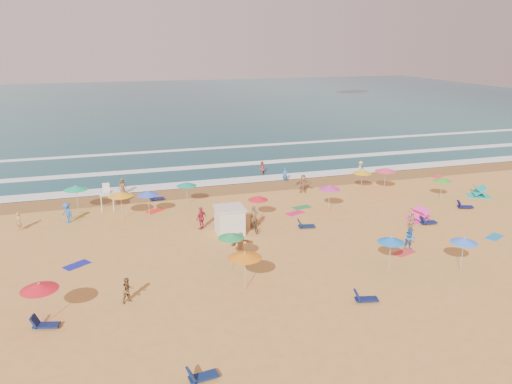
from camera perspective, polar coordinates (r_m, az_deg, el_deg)
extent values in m
plane|color=gold|center=(39.17, 2.07, -4.60)|extent=(220.00, 220.00, 0.00)
cube|color=#0C4756|center=(119.88, -11.23, 9.76)|extent=(220.00, 140.00, 0.18)
plane|color=olive|center=(50.50, -2.52, 0.41)|extent=(220.00, 220.00, 0.00)
cube|color=white|center=(52.81, -3.20, 1.24)|extent=(200.00, 2.20, 0.05)
cube|color=white|center=(59.41, -4.82, 2.99)|extent=(200.00, 1.60, 0.05)
cube|color=white|center=(68.98, -6.59, 4.90)|extent=(200.00, 1.20, 0.05)
cube|color=silver|center=(38.68, -3.03, -3.31)|extent=(2.00, 2.00, 2.00)
cube|color=silver|center=(38.33, -3.06, -1.82)|extent=(2.20, 2.20, 0.12)
imported|color=black|center=(39.08, -0.20, -3.99)|extent=(0.69, 1.62, 0.83)
cone|color=blue|center=(33.69, 15.19, -5.28)|extent=(1.76, 1.76, 0.35)
cone|color=#D12E9B|center=(43.48, 8.40, 0.54)|extent=(1.81, 1.81, 0.35)
cone|color=#FCAB1A|center=(42.52, -15.23, -0.21)|extent=(2.06, 2.06, 0.35)
cone|color=red|center=(28.54, -23.54, -9.87)|extent=(1.93, 1.93, 0.35)
cone|color=green|center=(32.36, -2.87, -4.97)|extent=(1.72, 1.72, 0.35)
cone|color=red|center=(41.25, 0.24, -0.67)|extent=(1.67, 1.67, 0.35)
cone|color=#16B379|center=(45.25, -19.90, 0.48)|extent=(2.04, 2.04, 0.35)
cone|color=blue|center=(42.81, -12.25, -0.11)|extent=(1.79, 1.79, 0.35)
cone|color=yellow|center=(50.51, 12.05, 2.29)|extent=(1.87, 1.87, 0.35)
cone|color=green|center=(49.54, 20.53, 1.36)|extent=(1.66, 1.66, 0.35)
cone|color=#12977D|center=(45.27, -7.95, 0.92)|extent=(1.79, 1.79, 0.35)
cone|color=#3879FC|center=(34.63, 22.68, -5.10)|extent=(1.73, 1.73, 0.35)
cone|color=#FB3765|center=(50.12, 14.60, 2.48)|extent=(2.02, 2.02, 0.35)
cone|color=orange|center=(29.64, -1.29, -7.20)|extent=(2.02, 2.02, 0.35)
cube|color=#0F1C4C|center=(29.02, -22.83, -13.85)|extent=(1.40, 0.87, 0.34)
cube|color=#0F1F4B|center=(23.58, -6.02, -20.24)|extent=(1.36, 0.73, 0.34)
cube|color=#0E1F4A|center=(40.11, 5.80, -3.88)|extent=(1.39, 0.81, 0.34)
cube|color=#0F184F|center=(29.91, 12.52, -11.86)|extent=(1.39, 0.83, 0.34)
cube|color=#0F1C4C|center=(43.06, 19.12, -3.29)|extent=(1.33, 0.64, 0.34)
cube|color=#101353|center=(48.22, 22.82, -1.56)|extent=(1.41, 0.93, 0.34)
cube|color=#0E1447|center=(47.61, -11.25, -0.74)|extent=(1.31, 0.58, 0.34)
cube|color=#1A1CA4|center=(35.70, -19.79, -7.85)|extent=(1.89, 1.67, 0.03)
cube|color=#FF2D1C|center=(44.78, -11.44, -2.11)|extent=(1.89, 1.64, 0.03)
cube|color=red|center=(36.96, 16.53, -6.67)|extent=(1.88, 1.34, 0.03)
cube|color=#EA1D60|center=(43.40, 4.46, -2.43)|extent=(1.90, 1.44, 0.03)
cube|color=#1F80C5|center=(42.30, 25.59, -4.65)|extent=(1.91, 1.53, 0.03)
cube|color=#218641|center=(44.96, 5.25, -1.75)|extent=(1.84, 1.18, 0.03)
cube|color=#F4393F|center=(58.33, 20.07, 1.65)|extent=(1.90, 1.64, 0.03)
imported|color=blue|center=(43.56, -20.78, -2.25)|extent=(1.22, 1.29, 1.75)
imported|color=#2870BD|center=(52.77, 3.35, 1.98)|extent=(0.64, 0.52, 1.53)
imported|color=tan|center=(57.65, 11.87, 2.71)|extent=(0.85, 1.15, 1.59)
imported|color=#D23440|center=(55.88, 0.65, 2.66)|extent=(1.02, 1.01, 1.66)
imported|color=#9F6949|center=(49.09, 5.41, 0.94)|extent=(1.71, 0.68, 1.80)
imported|color=brown|center=(29.81, -14.43, -10.82)|extent=(0.92, 0.84, 1.53)
imported|color=blue|center=(37.40, 17.18, -5.08)|extent=(1.00, 0.91, 1.67)
imported|color=tan|center=(40.98, 17.36, -3.27)|extent=(0.96, 0.58, 1.52)
imported|color=brown|center=(39.50, -0.22, -2.94)|extent=(0.72, 0.51, 1.87)
imported|color=tan|center=(43.42, -25.48, -3.06)|extent=(0.64, 0.64, 1.50)
imported|color=#B42D42|center=(39.66, -6.27, -2.99)|extent=(1.14, 1.01, 1.85)
imported|color=brown|center=(49.78, -15.02, 0.58)|extent=(0.83, 0.56, 1.67)
imported|color=#E4A877|center=(34.84, -1.78, -5.94)|extent=(1.61, 0.79, 1.67)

